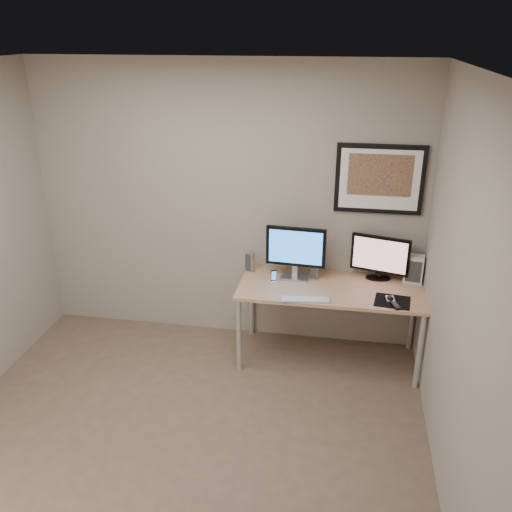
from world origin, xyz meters
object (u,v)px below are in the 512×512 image
object	(u,v)px
desk	(330,294)
phone_dock	(274,276)
monitor_large	(296,250)
speaker_left	(250,261)
fan_unit	(414,269)
keyboard	(306,299)
monitor_tv	(380,257)
speaker_right	(314,269)
framed_art	(380,179)

from	to	relation	value
desk	phone_dock	xyz separation A→B (m)	(-0.51, 0.01, 0.12)
monitor_large	speaker_left	xyz separation A→B (m)	(-0.42, 0.08, -0.17)
phone_dock	fan_unit	world-z (taller)	fan_unit
keyboard	monitor_tv	bearing A→B (deg)	34.60
speaker_left	fan_unit	distance (m)	1.46
desk	speaker_right	bearing A→B (deg)	136.71
speaker_right	phone_dock	xyz separation A→B (m)	(-0.35, -0.14, -0.03)
fan_unit	keyboard	bearing A→B (deg)	-141.59
framed_art	speaker_right	bearing A→B (deg)	-160.35
speaker_left	keyboard	world-z (taller)	speaker_left
framed_art	phone_dock	size ratio (longest dim) A/B	6.42
desk	monitor_tv	distance (m)	0.55
monitor_tv	speaker_right	distance (m)	0.59
monitor_large	monitor_tv	distance (m)	0.75
desk	framed_art	size ratio (longest dim) A/B	2.13
monitor_large	desk	bearing A→B (deg)	-17.87
phone_dock	speaker_left	bearing A→B (deg)	117.60
monitor_tv	speaker_left	size ratio (longest dim) A/B	2.69
monitor_tv	fan_unit	bearing A→B (deg)	13.25
desk	monitor_tv	world-z (taller)	monitor_tv
speaker_left	desk	bearing A→B (deg)	8.92
speaker_right	keyboard	xyz separation A→B (m)	(-0.03, -0.44, -0.08)
desk	fan_unit	xyz separation A→B (m)	(0.71, 0.23, 0.19)
monitor_tv	speaker_left	distance (m)	1.17
monitor_tv	phone_dock	world-z (taller)	monitor_tv
speaker_left	speaker_right	distance (m)	0.60
framed_art	speaker_right	size ratio (longest dim) A/B	4.16
desk	phone_dock	size ratio (longest dim) A/B	13.70
monitor_tv	desk	bearing A→B (deg)	-135.54
framed_art	monitor_large	size ratio (longest dim) A/B	1.41
framed_art	fan_unit	distance (m)	0.85
framed_art	phone_dock	bearing A→B (deg)	-159.48
monitor_tv	phone_dock	xyz separation A→B (m)	(-0.91, -0.22, -0.16)
phone_dock	framed_art	bearing A→B (deg)	-2.68
framed_art	speaker_right	world-z (taller)	framed_art
framed_art	speaker_left	size ratio (longest dim) A/B	3.96
monitor_large	keyboard	world-z (taller)	monitor_large
speaker_left	keyboard	xyz separation A→B (m)	(0.56, -0.50, -0.09)
speaker_right	framed_art	bearing A→B (deg)	21.78
monitor_tv	fan_unit	xyz separation A→B (m)	(0.30, -0.01, -0.09)
speaker_left	speaker_right	size ratio (longest dim) A/B	1.05
speaker_left	speaker_right	bearing A→B (deg)	18.69
speaker_right	fan_unit	bearing A→B (deg)	7.29
desk	framed_art	world-z (taller)	framed_art
framed_art	monitor_tv	world-z (taller)	framed_art
fan_unit	speaker_left	bearing A→B (deg)	-170.65
speaker_left	speaker_right	world-z (taller)	speaker_left
desk	monitor_tv	size ratio (longest dim) A/B	3.14
monitor_tv	fan_unit	size ratio (longest dim) A/B	2.05
monitor_large	speaker_right	size ratio (longest dim) A/B	2.95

